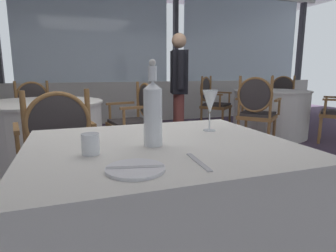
# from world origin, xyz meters

# --- Properties ---
(ground_plane) EXTENTS (14.00, 14.00, 0.00)m
(ground_plane) POSITION_xyz_m (0.00, 0.00, 0.00)
(ground_plane) COLOR #47384C
(window_wall_far) EXTENTS (10.77, 0.14, 2.98)m
(window_wall_far) POSITION_xyz_m (0.00, 3.64, 1.19)
(window_wall_far) COLOR beige
(window_wall_far) RESTS_ON ground_plane
(foreground_table) EXTENTS (1.10, 0.93, 0.76)m
(foreground_table) POSITION_xyz_m (-0.17, -1.15, 0.38)
(foreground_table) COLOR silver
(foreground_table) RESTS_ON ground_plane
(side_plate) EXTENTS (0.19, 0.19, 0.01)m
(side_plate) POSITION_xyz_m (-0.35, -1.45, 0.76)
(side_plate) COLOR white
(side_plate) RESTS_ON foreground_table
(butter_knife) EXTENTS (0.18, 0.06, 0.00)m
(butter_knife) POSITION_xyz_m (-0.35, -1.45, 0.77)
(butter_knife) COLOR silver
(butter_knife) RESTS_ON foreground_table
(dinner_fork) EXTENTS (0.03, 0.19, 0.00)m
(dinner_fork) POSITION_xyz_m (-0.13, -1.44, 0.76)
(dinner_fork) COLOR silver
(dinner_fork) RESTS_ON foreground_table
(water_bottle) EXTENTS (0.08, 0.08, 0.35)m
(water_bottle) POSITION_xyz_m (-0.21, -1.18, 0.90)
(water_bottle) COLOR white
(water_bottle) RESTS_ON foreground_table
(wine_glass) EXTENTS (0.08, 0.08, 0.21)m
(wine_glass) POSITION_xyz_m (0.15, -0.99, 0.90)
(wine_glass) COLOR white
(wine_glass) RESTS_ON foreground_table
(water_tumbler) EXTENTS (0.07, 0.07, 0.08)m
(water_tumbler) POSITION_xyz_m (-0.46, -1.23, 0.79)
(water_tumbler) COLOR white
(water_tumbler) RESTS_ON foreground_table
(background_table_0) EXTENTS (1.25, 1.25, 0.76)m
(background_table_0) POSITION_xyz_m (-0.82, 0.88, 0.38)
(background_table_0) COLOR silver
(background_table_0) RESTS_ON ground_plane
(dining_chair_0_0) EXTENTS (0.59, 0.54, 0.93)m
(dining_chair_0_0) POSITION_xyz_m (-1.00, 1.91, 0.55)
(dining_chair_0_0) COLOR olive
(dining_chair_0_0) RESTS_ON ground_plane
(dining_chair_0_2) EXTENTS (0.59, 0.54, 0.94)m
(dining_chair_0_2) POSITION_xyz_m (-0.63, -0.16, 0.55)
(dining_chair_0_2) COLOR olive
(dining_chair_0_2) RESTS_ON ground_plane
(dining_chair_0_3) EXTENTS (0.54, 0.59, 0.93)m
(dining_chair_0_3) POSITION_xyz_m (0.22, 1.06, 0.54)
(dining_chair_0_3) COLOR olive
(dining_chair_0_3) RESTS_ON ground_plane
(background_table_1) EXTENTS (1.22, 1.22, 0.76)m
(background_table_1) POSITION_xyz_m (2.60, 1.56, 0.38)
(background_table_1) COLOR silver
(background_table_1) RESTS_ON ground_plane
(dining_chair_1_0) EXTENTS (0.65, 0.66, 0.99)m
(dining_chair_1_0) POSITION_xyz_m (3.39, 2.24, 0.58)
(dining_chair_1_0) COLOR olive
(dining_chair_1_0) RESTS_ON ground_plane
(dining_chair_1_1) EXTENTS (0.66, 0.65, 0.98)m
(dining_chair_1_1) POSITION_xyz_m (1.92, 2.35, 0.57)
(dining_chair_1_1) COLOR olive
(dining_chair_1_1) RESTS_ON ground_plane
(dining_chair_1_2) EXTENTS (0.65, 0.66, 1.00)m
(dining_chair_1_2) POSITION_xyz_m (1.81, 0.87, 0.58)
(dining_chair_1_2) COLOR olive
(dining_chair_1_2) RESTS_ON ground_plane
(diner_person_0) EXTENTS (0.28, 0.52, 1.56)m
(diner_person_0) POSITION_xyz_m (0.89, 1.36, 0.88)
(diner_person_0) COLOR brown
(diner_person_0) RESTS_ON ground_plane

